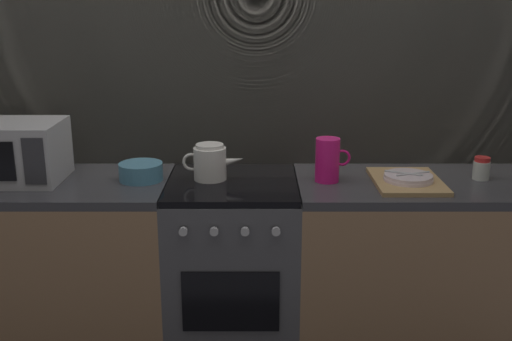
{
  "coord_description": "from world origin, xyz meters",
  "views": [
    {
      "loc": [
        0.11,
        -2.65,
        1.72
      ],
      "look_at": [
        0.12,
        0.0,
        0.95
      ],
      "focal_mm": 42.62,
      "sensor_mm": 36.0,
      "label": 1
    }
  ],
  "objects_px": {
    "microwave": "(9,152)",
    "kettle": "(209,162)",
    "spice_jar": "(480,168)",
    "stove_unit": "(232,271)",
    "dish_pile": "(406,180)",
    "mixing_bowl": "(139,172)",
    "pitcher": "(326,160)"
  },
  "relations": [
    {
      "from": "kettle",
      "to": "mixing_bowl",
      "type": "bearing_deg",
      "value": -177.98
    },
    {
      "from": "kettle",
      "to": "spice_jar",
      "type": "height_order",
      "value": "kettle"
    },
    {
      "from": "stove_unit",
      "to": "kettle",
      "type": "height_order",
      "value": "kettle"
    },
    {
      "from": "spice_jar",
      "to": "kettle",
      "type": "bearing_deg",
      "value": -179.91
    },
    {
      "from": "stove_unit",
      "to": "kettle",
      "type": "xyz_separation_m",
      "value": [
        -0.1,
        0.03,
        0.53
      ]
    },
    {
      "from": "stove_unit",
      "to": "dish_pile",
      "type": "height_order",
      "value": "dish_pile"
    },
    {
      "from": "microwave",
      "to": "stove_unit",
      "type": "bearing_deg",
      "value": -0.97
    },
    {
      "from": "pitcher",
      "to": "stove_unit",
      "type": "bearing_deg",
      "value": 179.51
    },
    {
      "from": "microwave",
      "to": "spice_jar",
      "type": "xyz_separation_m",
      "value": [
        2.15,
        0.01,
        -0.08
      ]
    },
    {
      "from": "spice_jar",
      "to": "stove_unit",
      "type": "bearing_deg",
      "value": -178.43
    },
    {
      "from": "kettle",
      "to": "mixing_bowl",
      "type": "xyz_separation_m",
      "value": [
        -0.32,
        -0.01,
        -0.04
      ]
    },
    {
      "from": "dish_pile",
      "to": "spice_jar",
      "type": "xyz_separation_m",
      "value": [
        0.36,
        0.07,
        0.03
      ]
    },
    {
      "from": "stove_unit",
      "to": "mixing_bowl",
      "type": "height_order",
      "value": "mixing_bowl"
    },
    {
      "from": "mixing_bowl",
      "to": "dish_pile",
      "type": "xyz_separation_m",
      "value": [
        1.21,
        -0.06,
        -0.02
      ]
    },
    {
      "from": "stove_unit",
      "to": "dish_pile",
      "type": "bearing_deg",
      "value": -2.99
    },
    {
      "from": "kettle",
      "to": "spice_jar",
      "type": "bearing_deg",
      "value": 0.09
    },
    {
      "from": "mixing_bowl",
      "to": "pitcher",
      "type": "distance_m",
      "value": 0.86
    },
    {
      "from": "mixing_bowl",
      "to": "pitcher",
      "type": "bearing_deg",
      "value": -1.48
    },
    {
      "from": "mixing_bowl",
      "to": "microwave",
      "type": "bearing_deg",
      "value": -179.87
    },
    {
      "from": "stove_unit",
      "to": "dish_pile",
      "type": "xyz_separation_m",
      "value": [
        0.79,
        -0.04,
        0.47
      ]
    },
    {
      "from": "kettle",
      "to": "microwave",
      "type": "bearing_deg",
      "value": -179.21
    },
    {
      "from": "microwave",
      "to": "dish_pile",
      "type": "xyz_separation_m",
      "value": [
        1.8,
        -0.06,
        -0.12
      ]
    },
    {
      "from": "pitcher",
      "to": "dish_pile",
      "type": "relative_size",
      "value": 0.5
    },
    {
      "from": "stove_unit",
      "to": "microwave",
      "type": "distance_m",
      "value": 1.16
    },
    {
      "from": "microwave",
      "to": "dish_pile",
      "type": "relative_size",
      "value": 1.15
    },
    {
      "from": "dish_pile",
      "to": "mixing_bowl",
      "type": "bearing_deg",
      "value": 177.18
    },
    {
      "from": "kettle",
      "to": "mixing_bowl",
      "type": "relative_size",
      "value": 1.42
    },
    {
      "from": "stove_unit",
      "to": "spice_jar",
      "type": "distance_m",
      "value": 1.25
    },
    {
      "from": "mixing_bowl",
      "to": "pitcher",
      "type": "xyz_separation_m",
      "value": [
        0.85,
        -0.02,
        0.06
      ]
    },
    {
      "from": "microwave",
      "to": "mixing_bowl",
      "type": "relative_size",
      "value": 2.3
    },
    {
      "from": "microwave",
      "to": "kettle",
      "type": "distance_m",
      "value": 0.91
    },
    {
      "from": "pitcher",
      "to": "spice_jar",
      "type": "height_order",
      "value": "pitcher"
    }
  ]
}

